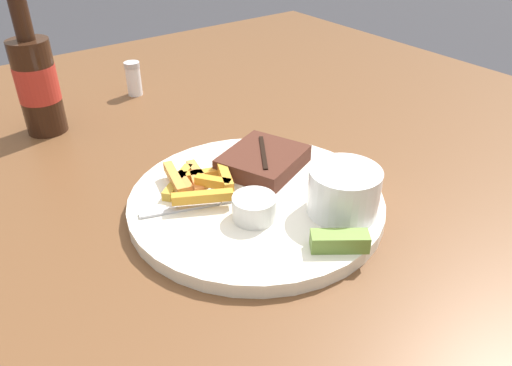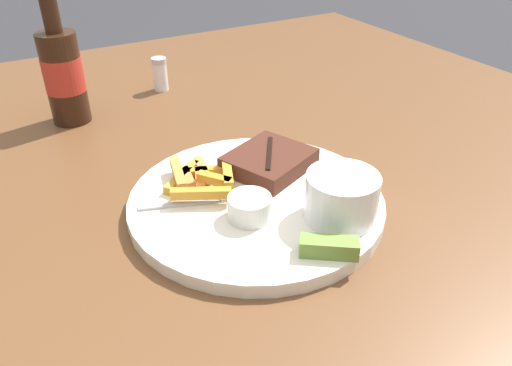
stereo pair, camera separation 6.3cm
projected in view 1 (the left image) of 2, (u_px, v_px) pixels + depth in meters
dining_table at (256, 242)px, 0.68m from camera, size 1.46×1.58×0.75m
dinner_plate at (256, 202)px, 0.65m from camera, size 0.33×0.33×0.02m
steak_portion at (263, 160)px, 0.69m from camera, size 0.14×0.13×0.03m
fries_pile at (197, 181)px, 0.65m from camera, size 0.11×0.12×0.02m
coleslaw_cup at (344, 189)px, 0.60m from camera, size 0.09×0.09×0.06m
dipping_sauce_cup at (254, 207)px, 0.59m from camera, size 0.05×0.05×0.03m
pickle_spear at (340, 241)px, 0.55m from camera, size 0.06×0.06×0.02m
fork_utensil at (189, 207)px, 0.62m from camera, size 0.13×0.05×0.00m
beer_bottle at (36, 81)px, 0.79m from camera, size 0.07×0.07×0.25m
salt_shaker at (134, 78)px, 0.96m from camera, size 0.03×0.03×0.07m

